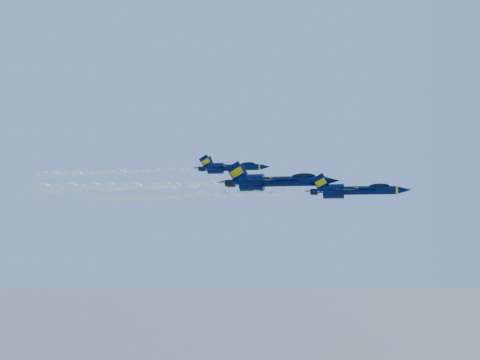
# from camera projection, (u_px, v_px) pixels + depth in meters

# --- Properties ---
(jet_lead) EXTENTS (15.89, 13.03, 5.90)m
(jet_lead) POSITION_uv_depth(u_px,v_px,m) (353.00, 190.00, 76.25)
(jet_lead) COLOR #030C33
(smoke_trail_jet_lead) EXTENTS (40.75, 1.64, 1.48)m
(smoke_trail_jet_lead) POSITION_uv_depth(u_px,v_px,m) (196.00, 195.00, 82.83)
(smoke_trail_jet_lead) COLOR white
(jet_second) EXTENTS (20.03, 16.43, 7.44)m
(jet_second) POSITION_uv_depth(u_px,v_px,m) (274.00, 181.00, 82.28)
(jet_second) COLOR #030C33
(smoke_trail_jet_second) EXTENTS (40.75, 2.07, 1.86)m
(smoke_trail_jet_second) POSITION_uv_depth(u_px,v_px,m) (125.00, 187.00, 89.29)
(smoke_trail_jet_second) COLOR white
(jet_third) EXTENTS (15.33, 12.57, 5.70)m
(jet_third) POSITION_uv_depth(u_px,v_px,m) (230.00, 167.00, 98.13)
(jet_third) COLOR #030C33
(smoke_trail_jet_third) EXTENTS (40.75, 1.59, 1.43)m
(smoke_trail_jet_third) POSITION_uv_depth(u_px,v_px,m) (114.00, 172.00, 104.65)
(smoke_trail_jet_third) COLOR white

